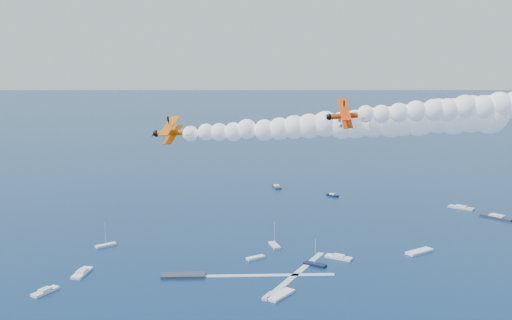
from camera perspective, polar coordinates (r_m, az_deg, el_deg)
The scene contains 5 objects.
biplane_lead at distance 97.68m, azimuth 8.52°, elevation 4.12°, with size 6.42×7.20×4.34m, color #E33704, non-canonical shape.
biplane_trail at distance 107.83m, azimuth -7.70°, elevation 2.55°, with size 7.32×8.21×4.95m, color #DA5F04, non-canonical shape.
smoke_trail_trail at distance 102.54m, azimuth 7.20°, elevation 3.34°, with size 49.19×30.48×10.36m, color white, non-canonical shape.
spectator_boats at distance 197.52m, azimuth 13.17°, elevation -9.17°, with size 214.29×166.09×0.70m.
boat_wakes at distance 192.67m, azimuth 12.05°, elevation -9.72°, with size 92.24×104.44×0.04m.
Camera 1 is at (72.66, -58.26, 65.19)m, focal length 42.75 mm.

